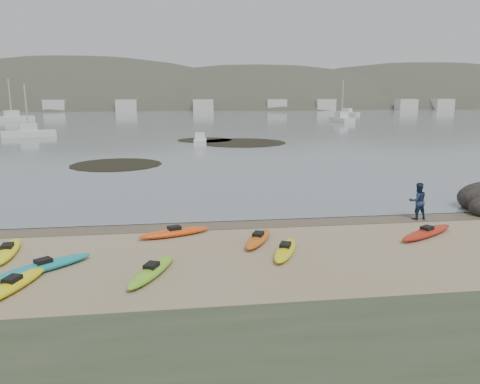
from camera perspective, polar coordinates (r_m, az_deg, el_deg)
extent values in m
plane|color=tan|center=(23.45, 0.00, -3.59)|extent=(600.00, 600.00, 0.00)
plane|color=brown|center=(23.16, 0.10, -3.78)|extent=(60.00, 60.00, 0.00)
plane|color=slate|center=(322.46, -7.37, 10.79)|extent=(1200.00, 1200.00, 0.00)
ellipsoid|color=#D56012|center=(20.16, 2.23, -5.72)|extent=(1.92, 2.94, 0.34)
ellipsoid|color=yellow|center=(18.84, 5.54, -7.05)|extent=(1.82, 3.05, 0.34)
ellipsoid|color=yellow|center=(17.20, -25.96, -10.16)|extent=(1.81, 3.44, 0.34)
ellipsoid|color=#FDFB15|center=(20.79, -26.46, -6.45)|extent=(0.99, 3.23, 0.34)
ellipsoid|color=#7BCF29|center=(16.93, -10.72, -9.46)|extent=(1.98, 3.33, 0.34)
ellipsoid|color=#F25115|center=(21.22, -8.00, -4.91)|extent=(3.36, 1.73, 0.34)
ellipsoid|color=teal|center=(18.48, -22.82, -8.36)|extent=(3.29, 2.86, 0.34)
ellipsoid|color=#B42512|center=(22.63, 21.80, -4.61)|extent=(3.60, 2.55, 0.34)
imported|color=navy|center=(25.28, 20.84, -1.04)|extent=(0.92, 0.72, 1.89)
cylinder|color=black|center=(43.05, -14.85, 3.22)|extent=(8.03, 8.03, 0.04)
cylinder|color=black|center=(60.21, 0.23, 6.02)|extent=(11.32, 11.32, 0.04)
cylinder|color=black|center=(63.68, -4.31, 6.32)|extent=(7.39, 7.39, 0.04)
cube|color=silver|center=(74.94, -24.36, 6.51)|extent=(7.55, 4.68, 1.03)
cube|color=silver|center=(58.67, -4.87, 6.16)|extent=(1.85, 5.48, 0.76)
cube|color=silver|center=(104.92, 12.28, 8.62)|extent=(2.94, 8.84, 1.22)
cube|color=silver|center=(118.00, -26.04, 8.05)|extent=(9.18, 6.98, 1.29)
cube|color=silver|center=(138.24, 12.90, 9.31)|extent=(5.82, 7.43, 1.05)
ellipsoid|color=#384235|center=(222.72, -18.67, 5.11)|extent=(220.00, 120.00, 80.00)
ellipsoid|color=#384235|center=(216.84, 2.37, 6.28)|extent=(200.00, 110.00, 68.00)
ellipsoid|color=#384235|center=(255.23, 21.20, 5.94)|extent=(230.00, 130.00, 76.00)
cube|color=beige|center=(171.90, -21.20, 9.77)|extent=(7.00, 5.00, 4.00)
cube|color=beige|center=(168.10, -13.10, 10.23)|extent=(7.00, 5.00, 4.00)
cube|color=beige|center=(167.68, -4.77, 10.49)|extent=(7.00, 5.00, 4.00)
cube|color=beige|center=(170.67, 3.44, 10.54)|extent=(7.00, 5.00, 4.00)
cube|color=beige|center=(176.89, 11.22, 10.39)|extent=(7.00, 5.00, 4.00)
cube|color=beige|center=(186.02, 18.34, 10.08)|extent=(7.00, 5.00, 4.00)
cube|color=beige|center=(197.67, 24.70, 9.68)|extent=(7.00, 5.00, 4.00)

